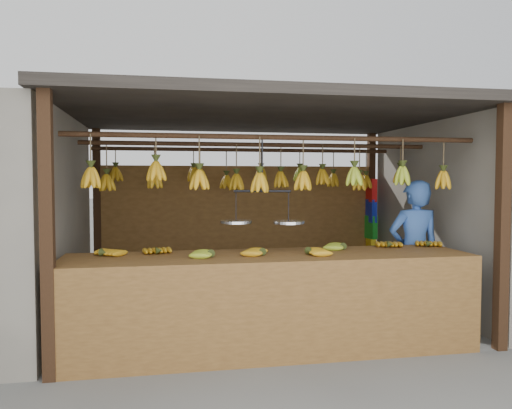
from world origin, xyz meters
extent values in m
plane|color=#5B5B57|center=(0.00, 0.00, 0.00)|extent=(80.00, 80.00, 0.00)
cube|color=black|center=(-2.00, -1.50, 1.15)|extent=(0.10, 0.10, 2.30)
cube|color=black|center=(2.00, -1.50, 1.15)|extent=(0.10, 0.10, 2.30)
cube|color=black|center=(-2.00, 1.50, 1.15)|extent=(0.10, 0.10, 2.30)
cube|color=black|center=(2.00, 1.50, 1.15)|extent=(0.10, 0.10, 2.30)
cube|color=black|center=(0.00, 0.00, 2.35)|extent=(4.30, 3.30, 0.10)
cylinder|color=black|center=(0.00, -1.00, 2.00)|extent=(4.00, 0.05, 0.05)
cylinder|color=black|center=(0.00, 0.00, 2.00)|extent=(4.00, 0.05, 0.05)
cylinder|color=black|center=(0.00, 1.00, 2.00)|extent=(4.00, 0.05, 0.05)
cube|color=brown|center=(0.00, 1.50, 0.90)|extent=(4.00, 0.06, 1.80)
cube|color=brown|center=(-0.13, -1.10, 0.86)|extent=(3.79, 0.84, 0.08)
cube|color=brown|center=(-0.13, -1.52, 0.45)|extent=(3.79, 0.04, 0.90)
cube|color=black|center=(-1.92, -1.47, 0.41)|extent=(0.07, 0.07, 0.82)
cube|color=black|center=(1.67, -1.47, 0.41)|extent=(0.07, 0.07, 0.82)
cube|color=black|center=(-1.92, -0.73, 0.41)|extent=(0.07, 0.07, 0.82)
cube|color=black|center=(1.67, -0.73, 0.41)|extent=(0.07, 0.07, 0.82)
ellipsoid|color=#BF8614|center=(-1.64, -0.97, 0.93)|extent=(0.29, 0.30, 0.06)
ellipsoid|color=#BF8614|center=(-1.15, -0.93, 0.93)|extent=(0.22, 0.27, 0.06)
ellipsoid|color=#92A523|center=(-0.68, -1.17, 0.93)|extent=(0.28, 0.24, 0.06)
ellipsoid|color=#BF8614|center=(-0.20, -1.15, 0.93)|extent=(0.30, 0.27, 0.06)
ellipsoid|color=#BF8614|center=(0.22, -1.22, 0.93)|extent=(0.25, 0.19, 0.06)
ellipsoid|color=#92A523|center=(0.66, -0.93, 0.93)|extent=(0.30, 0.27, 0.06)
ellipsoid|color=#BF8614|center=(1.17, -0.90, 0.93)|extent=(0.24, 0.28, 0.06)
ellipsoid|color=#BF8614|center=(1.60, -0.92, 0.93)|extent=(0.26, 0.29, 0.06)
ellipsoid|color=#BF8614|center=(-1.73, -1.05, 1.62)|extent=(0.16, 0.16, 0.28)
ellipsoid|color=#BF8614|center=(-1.17, -0.95, 1.68)|extent=(0.16, 0.16, 0.28)
ellipsoid|color=#BF8614|center=(-0.78, -1.03, 1.60)|extent=(0.16, 0.16, 0.28)
ellipsoid|color=#BF8614|center=(-0.21, -1.04, 1.57)|extent=(0.16, 0.16, 0.28)
ellipsoid|color=#BF8614|center=(0.23, -0.97, 1.59)|extent=(0.16, 0.16, 0.28)
ellipsoid|color=#92A523|center=(0.72, -1.04, 1.63)|extent=(0.16, 0.16, 0.28)
ellipsoid|color=#92A523|center=(1.22, -1.05, 1.64)|extent=(0.16, 0.16, 0.28)
ellipsoid|color=#BF8614|center=(1.70, -0.99, 1.60)|extent=(0.16, 0.16, 0.28)
ellipsoid|color=#BF8614|center=(-1.71, 0.04, 1.57)|extent=(0.16, 0.16, 0.28)
ellipsoid|color=#BF8614|center=(-1.20, 0.01, 1.60)|extent=(0.16, 0.16, 0.28)
ellipsoid|color=#BF8614|center=(-0.69, 0.05, 1.63)|extent=(0.16, 0.16, 0.28)
ellipsoid|color=#BF8614|center=(-0.29, -0.03, 1.57)|extent=(0.16, 0.16, 0.28)
ellipsoid|color=#BF8614|center=(0.24, 0.01, 1.60)|extent=(0.16, 0.16, 0.28)
ellipsoid|color=#BF8614|center=(0.73, -0.05, 1.63)|extent=(0.16, 0.16, 0.28)
ellipsoid|color=#BF8614|center=(1.20, 0.00, 1.57)|extent=(0.16, 0.16, 0.28)
ellipsoid|color=#BF8614|center=(1.71, -0.03, 1.65)|extent=(0.16, 0.16, 0.28)
ellipsoid|color=#BF8614|center=(-1.70, 1.00, 1.67)|extent=(0.16, 0.16, 0.28)
ellipsoid|color=#92A523|center=(-1.20, 1.00, 1.60)|extent=(0.16, 0.16, 0.28)
ellipsoid|color=#BF8614|center=(-0.71, 1.02, 1.67)|extent=(0.16, 0.16, 0.28)
ellipsoid|color=#BF8614|center=(-0.27, 1.05, 1.57)|extent=(0.16, 0.16, 0.28)
ellipsoid|color=#BF8614|center=(0.20, 0.99, 1.67)|extent=(0.16, 0.16, 0.28)
ellipsoid|color=#92A523|center=(0.74, 0.98, 1.67)|extent=(0.16, 0.16, 0.28)
ellipsoid|color=#BF8614|center=(1.23, 1.01, 1.60)|extent=(0.16, 0.16, 0.28)
ellipsoid|color=#BF8614|center=(1.70, 0.97, 1.57)|extent=(0.16, 0.16, 0.28)
cylinder|color=black|center=(-0.18, -1.00, 1.75)|extent=(0.02, 0.02, 0.51)
cylinder|color=black|center=(-0.18, -1.00, 1.49)|extent=(0.53, 0.17, 0.02)
cylinder|color=silver|center=(-0.42, -0.93, 1.19)|extent=(0.29, 0.29, 0.02)
cylinder|color=silver|center=(0.06, -1.07, 1.19)|extent=(0.29, 0.29, 0.02)
imported|color=#3359A5|center=(1.60, -0.60, 0.80)|extent=(0.59, 0.40, 1.59)
cube|color=red|center=(1.94, 1.35, 1.44)|extent=(0.08, 0.26, 0.34)
cube|color=#1426BF|center=(1.94, 1.35, 1.14)|extent=(0.08, 0.26, 0.34)
cube|color=#199926|center=(1.94, 1.35, 0.89)|extent=(0.08, 0.26, 0.34)
cube|color=yellow|center=(1.94, 1.35, 0.56)|extent=(0.08, 0.26, 0.34)
camera|label=1|loc=(-1.10, -5.63, 1.59)|focal=35.00mm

